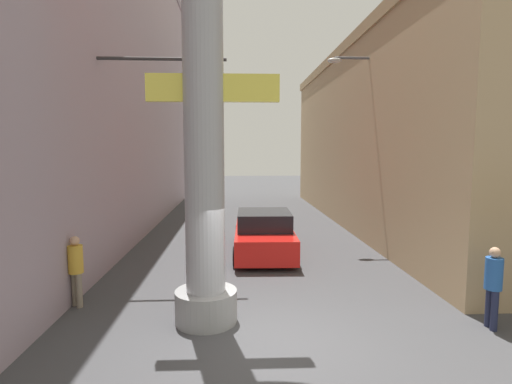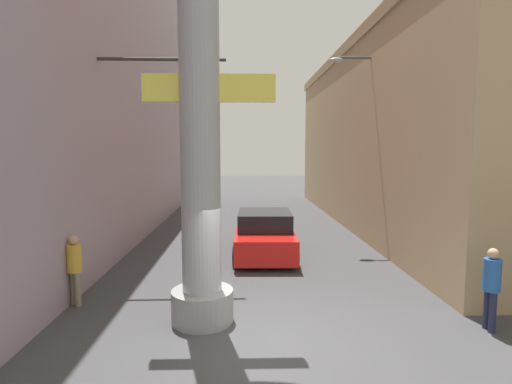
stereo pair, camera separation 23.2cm
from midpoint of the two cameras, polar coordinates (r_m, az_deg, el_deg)
The scene contains 13 objects.
ground_plane at distance 17.67m, azimuth -1.12°, elevation -6.16°, with size 82.75×82.75×0.00m, color #424244.
building_left at distance 19.51m, azimuth -28.70°, elevation 15.53°, with size 8.35×27.54×14.36m.
building_right at distance 22.00m, azimuth 22.04°, elevation 7.39°, with size 8.51×23.46×8.83m.
neon_sign_pole at distance 8.44m, azimuth -8.24°, elevation 10.16°, with size 3.08×1.34×9.85m.
street_lamp at distance 16.63m, azimuth 17.46°, elevation 8.41°, with size 2.83×0.28×7.40m.
traffic_light_mast at distance 12.49m, azimuth -20.47°, elevation 9.04°, with size 4.81×0.32×6.42m.
car_lead at distance 14.55m, azimuth 0.64°, elevation -5.95°, with size 2.24×5.19×1.56m.
palm_tree_mid_left at distance 17.51m, azimuth -21.92°, elevation 10.21°, with size 2.70×2.68×8.03m.
palm_tree_near_right at distance 13.63m, azimuth 26.68°, elevation 6.43°, with size 2.41×2.27×6.24m.
palm_tree_mid_right at distance 20.01m, azimuth 16.68°, elevation 10.51°, with size 3.30×3.31×8.64m.
pedestrian_curb_left at distance 10.52m, azimuth -24.93°, elevation -9.55°, with size 0.48×0.48×1.70m.
pedestrian_mid_right at distance 16.41m, azimuth 16.93°, elevation -3.85°, with size 0.47×0.47×1.69m.
pedestrian_by_sign at distance 9.70m, azimuth 30.19°, elevation -10.99°, with size 0.36×0.36×1.73m.
Camera 1 is at (-0.67, -7.27, 3.70)m, focal length 28.00 mm.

